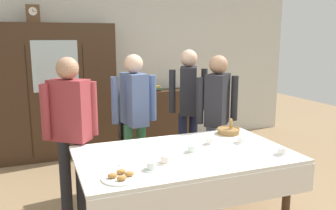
{
  "coord_description": "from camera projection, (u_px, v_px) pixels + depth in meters",
  "views": [
    {
      "loc": [
        -1.17,
        -2.83,
        1.74
      ],
      "look_at": [
        0.0,
        0.2,
        1.11
      ],
      "focal_mm": 37.02,
      "sensor_mm": 36.0,
      "label": 1
    }
  ],
  "objects": [
    {
      "name": "person_beside_shelf",
      "position": [
        70.0,
        122.0,
        3.29
      ],
      "size": [
        0.52,
        0.38,
        1.57
      ],
      "color": "#232328",
      "rests_on": "ground"
    },
    {
      "name": "back_wall",
      "position": [
        113.0,
        62.0,
        5.51
      ],
      "size": [
        6.4,
        0.1,
        2.7
      ],
      "primitive_type": "cube",
      "color": "silver",
      "rests_on": "ground"
    },
    {
      "name": "person_behind_table_right",
      "position": [
        217.0,
        110.0,
        3.92
      ],
      "size": [
        0.52,
        0.4,
        1.55
      ],
      "color": "slate",
      "rests_on": "ground"
    },
    {
      "name": "dining_table",
      "position": [
        186.0,
        164.0,
        3.0
      ],
      "size": [
        1.85,
        1.11,
        0.76
      ],
      "color": "#3D2819",
      "rests_on": "ground"
    },
    {
      "name": "bread_basket",
      "position": [
        229.0,
        131.0,
        3.6
      ],
      "size": [
        0.24,
        0.24,
        0.16
      ],
      "color": "#9E7542",
      "rests_on": "dining_table"
    },
    {
      "name": "tea_cup_far_right",
      "position": [
        152.0,
        166.0,
        2.62
      ],
      "size": [
        0.13,
        0.13,
        0.06
      ],
      "color": "silver",
      "rests_on": "dining_table"
    },
    {
      "name": "tea_cup_mid_right",
      "position": [
        210.0,
        142.0,
        3.24
      ],
      "size": [
        0.13,
        0.13,
        0.06
      ],
      "color": "white",
      "rests_on": "dining_table"
    },
    {
      "name": "tea_cup_mid_left",
      "position": [
        282.0,
        152.0,
        2.96
      ],
      "size": [
        0.13,
        0.13,
        0.06
      ],
      "color": "white",
      "rests_on": "dining_table"
    },
    {
      "name": "spoon_back_edge",
      "position": [
        250.0,
        157.0,
        2.9
      ],
      "size": [
        0.12,
        0.02,
        0.01
      ],
      "color": "silver",
      "rests_on": "dining_table"
    },
    {
      "name": "mantel_clock",
      "position": [
        33.0,
        14.0,
        4.7
      ],
      "size": [
        0.18,
        0.11,
        0.24
      ],
      "color": "brown",
      "rests_on": "wall_cabinet"
    },
    {
      "name": "book_stack",
      "position": [
        155.0,
        88.0,
        5.59
      ],
      "size": [
        0.17,
        0.23,
        0.09
      ],
      "color": "#99332D",
      "rests_on": "bookshelf_low"
    },
    {
      "name": "wall_cabinet",
      "position": [
        56.0,
        92.0,
        4.99
      ],
      "size": [
        1.68,
        0.46,
        1.94
      ],
      "color": "#3D2819",
      "rests_on": "ground"
    },
    {
      "name": "spoon_near_left",
      "position": [
        117.0,
        165.0,
        2.71
      ],
      "size": [
        0.12,
        0.02,
        0.01
      ],
      "color": "silver",
      "rests_on": "dining_table"
    },
    {
      "name": "tea_cup_center",
      "position": [
        165.0,
        160.0,
        2.75
      ],
      "size": [
        0.13,
        0.13,
        0.06
      ],
      "color": "white",
      "rests_on": "dining_table"
    },
    {
      "name": "person_behind_table_left",
      "position": [
        188.0,
        100.0,
        4.38
      ],
      "size": [
        0.52,
        0.41,
        1.6
      ],
      "color": "#191E38",
      "rests_on": "ground"
    },
    {
      "name": "tea_cup_near_left",
      "position": [
        240.0,
        140.0,
        3.28
      ],
      "size": [
        0.13,
        0.13,
        0.06
      ],
      "color": "white",
      "rests_on": "dining_table"
    },
    {
      "name": "person_by_cabinet",
      "position": [
        134.0,
        109.0,
        3.89
      ],
      "size": [
        0.52,
        0.38,
        1.56
      ],
      "color": "#33704C",
      "rests_on": "ground"
    },
    {
      "name": "bookshelf_low",
      "position": [
        156.0,
        117.0,
        5.68
      ],
      "size": [
        1.09,
        0.35,
        0.89
      ],
      "color": "#3D2819",
      "rests_on": "ground"
    },
    {
      "name": "spoon_mid_right",
      "position": [
        194.0,
        161.0,
        2.8
      ],
      "size": [
        0.12,
        0.02,
        0.01
      ],
      "color": "silver",
      "rests_on": "dining_table"
    },
    {
      "name": "pastry_plate",
      "position": [
        121.0,
        177.0,
        2.46
      ],
      "size": [
        0.28,
        0.28,
        0.05
      ],
      "color": "white",
      "rests_on": "dining_table"
    },
    {
      "name": "tea_cup_near_right",
      "position": [
        192.0,
        149.0,
        3.02
      ],
      "size": [
        0.13,
        0.13,
        0.06
      ],
      "color": "silver",
      "rests_on": "dining_table"
    }
  ]
}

